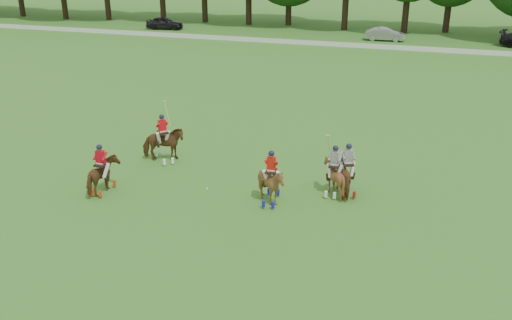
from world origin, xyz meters
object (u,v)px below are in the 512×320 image
(car_left, at_px, (165,23))
(car_mid, at_px, (385,34))
(polo_ball, at_px, (207,189))
(polo_red_b, at_px, (163,144))
(polo_stripe_b, at_px, (334,177))
(polo_red_a, at_px, (102,176))
(polo_red_c, at_px, (271,184))
(polo_stripe_a, at_px, (347,176))

(car_left, height_order, car_mid, car_left)
(polo_ball, bearing_deg, polo_red_b, 142.29)
(car_left, distance_m, polo_red_b, 40.26)
(polo_red_b, height_order, polo_ball, polo_red_b)
(car_mid, distance_m, polo_stripe_b, 37.87)
(car_mid, relative_size, polo_red_a, 1.75)
(polo_red_c, distance_m, polo_ball, 3.23)
(car_mid, distance_m, polo_red_a, 41.57)
(car_left, relative_size, polo_red_c, 1.75)
(car_mid, distance_m, polo_red_c, 39.50)
(car_left, relative_size, polo_red_a, 1.84)
(car_mid, xyz_separation_m, polo_red_b, (-7.85, -36.49, 0.25))
(polo_red_a, relative_size, polo_red_c, 0.95)
(polo_red_a, distance_m, polo_red_b, 4.25)
(polo_red_b, bearing_deg, polo_red_c, -25.02)
(polo_red_c, height_order, polo_ball, polo_red_c)
(polo_red_a, bearing_deg, polo_stripe_b, 15.68)
(polo_red_a, distance_m, polo_stripe_b, 10.20)
(car_mid, height_order, polo_red_a, polo_red_a)
(car_mid, bearing_deg, polo_red_c, 175.33)
(polo_red_a, bearing_deg, polo_stripe_a, 16.00)
(polo_stripe_a, height_order, polo_stripe_b, polo_stripe_b)
(polo_red_c, bearing_deg, polo_red_b, 154.98)
(polo_ball, bearing_deg, car_mid, 83.35)
(polo_red_a, relative_size, polo_stripe_a, 0.96)
(polo_red_a, bearing_deg, polo_red_b, 76.22)
(car_left, bearing_deg, polo_red_b, -161.99)
(car_mid, height_order, polo_stripe_b, polo_stripe_b)
(polo_red_a, xyz_separation_m, polo_stripe_b, (9.82, 2.76, 0.00))
(polo_red_b, bearing_deg, polo_red_a, -103.78)
(polo_red_b, relative_size, polo_red_c, 1.26)
(polo_red_c, xyz_separation_m, polo_stripe_a, (2.96, 1.83, -0.01))
(polo_red_a, bearing_deg, car_mid, 77.70)
(car_left, xyz_separation_m, polo_stripe_b, (25.83, -37.86, 0.11))
(polo_red_a, xyz_separation_m, polo_stripe_a, (10.36, 2.97, 0.04))
(polo_red_a, relative_size, polo_stripe_b, 0.80)
(polo_stripe_a, bearing_deg, polo_ball, -167.03)
(polo_red_c, bearing_deg, polo_stripe_b, 33.74)
(polo_red_a, height_order, polo_stripe_a, polo_stripe_a)
(polo_red_c, relative_size, polo_ball, 26.57)
(polo_red_b, bearing_deg, car_mid, 77.87)
(polo_stripe_a, distance_m, polo_stripe_b, 0.58)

